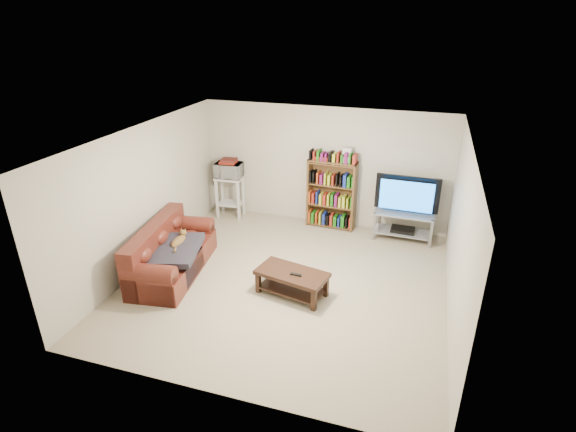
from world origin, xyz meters
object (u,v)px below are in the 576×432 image
at_px(coffee_table, 292,279).
at_px(bookshelf, 332,193).
at_px(tv_stand, 404,221).
at_px(sofa, 169,256).

distance_m(coffee_table, bookshelf, 2.63).
relative_size(tv_stand, bookshelf, 0.80).
bearing_deg(bookshelf, tv_stand, -1.52).
bearing_deg(coffee_table, bookshelf, 101.29).
distance_m(sofa, coffee_table, 2.16).
distance_m(coffee_table, tv_stand, 2.88).
bearing_deg(tv_stand, bookshelf, 176.21).
xyz_separation_m(sofa, coffee_table, (2.16, -0.02, -0.03)).
height_order(sofa, coffee_table, sofa).
xyz_separation_m(sofa, tv_stand, (3.65, 2.44, 0.07)).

